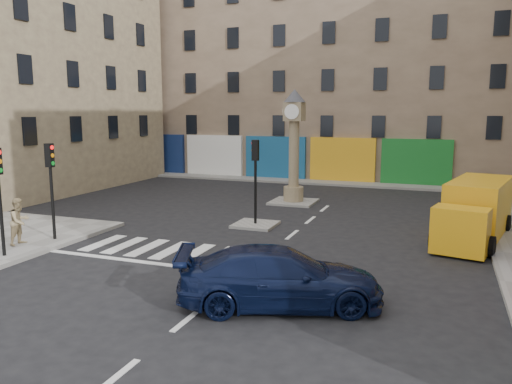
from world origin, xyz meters
The scene contains 12 objects.
ground centered at (0.00, 0.00, 0.00)m, with size 120.00×120.00×0.00m, color black.
sidewalk_far centered at (-4.00, 22.20, 0.07)m, with size 32.00×2.40×0.15m, color gray.
island_near centered at (-2.00, 8.00, 0.06)m, with size 1.80×1.80×0.12m, color gray.
island_far centered at (-2.00, 14.00, 0.06)m, with size 2.40×2.40×0.12m, color gray.
building_far centered at (-4.00, 28.00, 8.50)m, with size 32.00×10.00×17.00m, color gray.
building_left centered at (-19.00, 12.00, 7.50)m, with size 8.00×20.00×15.00m, color tan.
traffic_light_left_far centered at (-8.30, 2.60, 2.62)m, with size 0.28×0.22×3.70m.
traffic_light_island centered at (-2.00, 8.00, 2.59)m, with size 0.28×0.22×3.70m.
clock_pillar centered at (-2.00, 14.00, 3.55)m, with size 1.20×1.20×6.10m.
navy_sedan centered at (1.84, -0.39, 0.77)m, with size 2.17×5.33×1.55m, color black.
yellow_van centered at (6.99, 8.90, 1.15)m, with size 3.27×6.62×2.31m.
pedestrian_tan centered at (-8.90, 1.53, 1.02)m, with size 0.85×0.66×1.75m, color tan.
Camera 1 is at (5.63, -12.28, 5.05)m, focal length 35.00 mm.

